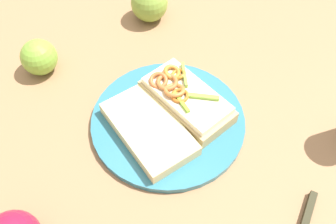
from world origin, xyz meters
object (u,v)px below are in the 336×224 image
apple_1 (39,57)px  knife (306,219)px  plate (168,121)px  sandwich (185,98)px  apple_2 (149,3)px  bread_slice_side (149,129)px

apple_1 → knife: 0.54m
plate → knife: size_ratio=2.13×
sandwich → apple_1: size_ratio=2.65×
apple_2 → apple_1: bearing=-108.5°
bread_slice_side → apple_2: (-0.18, 0.25, 0.02)m
apple_1 → knife: bearing=-0.2°
apple_1 → apple_2: size_ratio=0.87×
apple_2 → knife: (0.46, -0.24, -0.03)m
plate → bread_slice_side: size_ratio=1.58×
bread_slice_side → apple_2: 0.31m
plate → apple_1: (-0.27, -0.03, 0.03)m
knife → plate: bearing=-104.3°
bread_slice_side → apple_2: apple_2 is taller
sandwich → bread_slice_side: sandwich is taller
bread_slice_side → apple_1: apple_1 is taller
sandwich → bread_slice_side: 0.09m
apple_1 → knife: size_ratio=0.55×
bread_slice_side → apple_1: 0.26m
bread_slice_side → apple_1: (-0.26, 0.01, 0.01)m
knife → sandwich: bearing=-113.3°
plate → apple_1: 0.28m
bread_slice_side → apple_1: size_ratio=2.45×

